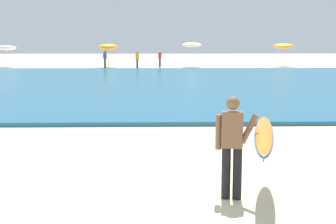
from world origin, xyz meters
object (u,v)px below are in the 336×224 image
at_px(beach_umbrella_0, 6,48).
at_px(beach_umbrella_3, 283,46).
at_px(beach_umbrella_2, 192,45).
at_px(beachgoer_near_row_right, 137,59).
at_px(beachgoer_near_row_mid, 105,59).
at_px(surfer_with_board, 248,139).
at_px(beachgoer_near_row_left, 160,58).
at_px(beach_umbrella_1, 108,47).

height_order(beach_umbrella_0, beach_umbrella_3, beach_umbrella_3).
xyz_separation_m(beach_umbrella_2, beachgoer_near_row_right, (-5.15, -1.92, -1.27)).
height_order(beach_umbrella_0, beachgoer_near_row_mid, beach_umbrella_0).
bearing_deg(surfer_with_board, beach_umbrella_0, 111.89).
distance_m(beach_umbrella_0, beach_umbrella_3, 26.64).
height_order(beachgoer_near_row_left, beachgoer_near_row_mid, same).
relative_size(beach_umbrella_2, beachgoer_near_row_right, 1.52).
distance_m(beach_umbrella_3, beachgoer_near_row_right, 14.42).
xyz_separation_m(surfer_with_board, beach_umbrella_2, (1.94, 38.87, 1.08)).
xyz_separation_m(beach_umbrella_0, beachgoer_near_row_left, (14.58, -0.51, -0.98)).
xyz_separation_m(surfer_with_board, beachgoer_near_row_mid, (-6.26, 37.88, -0.19)).
xyz_separation_m(beach_umbrella_0, beachgoer_near_row_right, (12.51, -2.17, -0.98)).
bearing_deg(beach_umbrella_2, beachgoer_near_row_right, -159.57).
relative_size(beach_umbrella_1, beachgoer_near_row_right, 1.39).
height_order(surfer_with_board, beach_umbrella_0, beach_umbrella_0).
relative_size(beach_umbrella_2, beachgoer_near_row_left, 1.52).
bearing_deg(beach_umbrella_3, beach_umbrella_0, -178.97).
bearing_deg(beachgoer_near_row_right, beachgoer_near_row_mid, 163.00).
xyz_separation_m(beach_umbrella_1, beachgoer_near_row_right, (2.79, -1.40, -1.07)).
bearing_deg(beach_umbrella_2, beachgoer_near_row_mid, -173.14).
bearing_deg(beach_umbrella_2, beach_umbrella_0, 179.20).
distance_m(beach_umbrella_0, beachgoer_near_row_right, 12.73).
bearing_deg(beach_umbrella_2, surfer_with_board, -92.85).
height_order(beach_umbrella_0, beach_umbrella_1, beach_umbrella_1).
xyz_separation_m(beach_umbrella_0, beach_umbrella_3, (26.63, 0.48, 0.16)).
height_order(beach_umbrella_1, beach_umbrella_3, beach_umbrella_3).
bearing_deg(beach_umbrella_3, beach_umbrella_1, -175.78).
xyz_separation_m(surfer_with_board, beach_umbrella_1, (-6.00, 38.34, 0.88)).
bearing_deg(beach_umbrella_3, beach_umbrella_2, -175.39).
relative_size(surfer_with_board, beachgoer_near_row_mid, 1.74).
distance_m(beach_umbrella_0, beach_umbrella_1, 9.75).
xyz_separation_m(surfer_with_board, beachgoer_near_row_left, (-1.14, 38.60, -0.19)).
bearing_deg(beach_umbrella_1, beach_umbrella_3, 4.22).
xyz_separation_m(beach_umbrella_2, beach_umbrella_3, (8.98, 0.72, -0.14)).
xyz_separation_m(beach_umbrella_2, beachgoer_near_row_mid, (-8.20, -0.99, -1.27)).
height_order(beach_umbrella_2, beach_umbrella_3, beach_umbrella_2).
distance_m(surfer_with_board, beach_umbrella_1, 38.82).
xyz_separation_m(beach_umbrella_2, beachgoer_near_row_left, (-3.07, -0.26, -1.27)).
distance_m(beachgoer_near_row_left, beachgoer_near_row_mid, 5.18).
height_order(beach_umbrella_3, beachgoer_near_row_mid, beach_umbrella_3).
bearing_deg(beach_umbrella_1, beachgoer_near_row_right, -26.61).
distance_m(surfer_with_board, beachgoer_near_row_right, 37.09).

